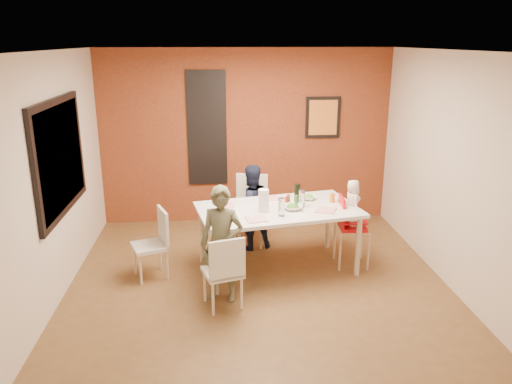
{
  "coord_description": "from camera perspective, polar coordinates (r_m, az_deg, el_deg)",
  "views": [
    {
      "loc": [
        -0.47,
        -5.42,
        2.81
      ],
      "look_at": [
        0.0,
        0.3,
        1.05
      ],
      "focal_mm": 35.0,
      "sensor_mm": 36.0,
      "label": 1
    }
  ],
  "objects": [
    {
      "name": "art_print_frame",
      "position": [
        7.9,
        7.65,
        8.45
      ],
      "size": [
        0.54,
        0.03,
        0.64
      ],
      "primitive_type": "cube",
      "color": "black",
      "rests_on": "wall_back"
    },
    {
      "name": "ground",
      "position": [
        6.13,
        0.23,
        -10.26
      ],
      "size": [
        4.5,
        4.5,
        0.0
      ],
      "primitive_type": "plane",
      "color": "brown",
      "rests_on": "ground"
    },
    {
      "name": "salad_bowl_a",
      "position": [
        6.12,
        4.22,
        -1.76
      ],
      "size": [
        0.26,
        0.26,
        0.06
      ],
      "primitive_type": "imported",
      "rotation": [
        0.0,
        0.0,
        0.09
      ],
      "color": "white",
      "rests_on": "dining_table"
    },
    {
      "name": "condiment_red",
      "position": [
        6.22,
        3.48,
        -1.07
      ],
      "size": [
        0.03,
        0.03,
        0.13
      ],
      "primitive_type": "cylinder",
      "color": "red",
      "rests_on": "dining_table"
    },
    {
      "name": "sippy_cup",
      "position": [
        6.45,
        8.7,
        -0.66
      ],
      "size": [
        0.07,
        0.07,
        0.12
      ],
      "primitive_type": "cylinder",
      "color": "orange",
      "rests_on": "dining_table"
    },
    {
      "name": "dining_table",
      "position": [
        6.2,
        2.53,
        -2.48
      ],
      "size": [
        2.12,
        1.44,
        0.81
      ],
      "rotation": [
        0.0,
        0.0,
        0.19
      ],
      "color": "white",
      "rests_on": "ground"
    },
    {
      "name": "high_chair",
      "position": [
        6.47,
        10.6,
        -3.64
      ],
      "size": [
        0.41,
        0.41,
        0.93
      ],
      "rotation": [
        0.0,
        0.0,
        1.52
      ],
      "color": "red",
      "rests_on": "ground"
    },
    {
      "name": "picture_window_frame",
      "position": [
        6.03,
        -21.51,
        3.77
      ],
      "size": [
        0.05,
        1.7,
        1.3
      ],
      "primitive_type": "cube",
      "color": "black",
      "rests_on": "wall_left"
    },
    {
      "name": "plate_far_mid",
      "position": [
        6.54,
        1.74,
        -0.69
      ],
      "size": [
        0.24,
        0.24,
        0.01
      ],
      "primitive_type": "cube",
      "rotation": [
        0.0,
        0.0,
        0.1
      ],
      "color": "white",
      "rests_on": "dining_table"
    },
    {
      "name": "plate_far_left",
      "position": [
        6.27,
        -3.46,
        -1.51
      ],
      "size": [
        0.22,
        0.22,
        0.01
      ],
      "primitive_type": "cube",
      "rotation": [
        0.0,
        0.0,
        -0.05
      ],
      "color": "white",
      "rests_on": "dining_table"
    },
    {
      "name": "paper_towel_roll",
      "position": [
        5.99,
        0.88,
        -1.01
      ],
      "size": [
        0.12,
        0.12,
        0.28
      ],
      "primitive_type": "cylinder",
      "color": "white",
      "rests_on": "dining_table"
    },
    {
      "name": "wine_bottle",
      "position": [
        6.25,
        4.72,
        -0.3
      ],
      "size": [
        0.07,
        0.07,
        0.28
      ],
      "primitive_type": "cylinder",
      "color": "black",
      "rests_on": "dining_table"
    },
    {
      "name": "glassblock_surround",
      "position": [
        7.75,
        -5.62,
        7.23
      ],
      "size": [
        0.6,
        0.03,
        1.76
      ],
      "primitive_type": "cube",
      "color": "black",
      "rests_on": "wall_back"
    },
    {
      "name": "plate_near_right",
      "position": [
        6.13,
        7.93,
        -2.07
      ],
      "size": [
        0.31,
        0.31,
        0.01
      ],
      "primitive_type": "cube",
      "rotation": [
        0.0,
        0.0,
        -0.42
      ],
      "color": "white",
      "rests_on": "dining_table"
    },
    {
      "name": "condiment_brown",
      "position": [
        6.23,
        3.74,
        -0.96
      ],
      "size": [
        0.04,
        0.04,
        0.15
      ],
      "primitive_type": "cylinder",
      "color": "brown",
      "rests_on": "dining_table"
    },
    {
      "name": "chair_far",
      "position": [
        7.12,
        -0.6,
        -1.51
      ],
      "size": [
        0.54,
        0.54,
        0.98
      ],
      "rotation": [
        0.0,
        0.0,
        -0.23
      ],
      "color": "silver",
      "rests_on": "ground"
    },
    {
      "name": "wall_back",
      "position": [
        7.83,
        -1.17,
        6.29
      ],
      "size": [
        4.5,
        0.02,
        2.7
      ],
      "primitive_type": "cube",
      "color": "beige",
      "rests_on": "ground"
    },
    {
      "name": "brick_accent_wall",
      "position": [
        7.81,
        -1.16,
        6.26
      ],
      "size": [
        4.5,
        0.02,
        2.7
      ],
      "primitive_type": "cube",
      "color": "maroon",
      "rests_on": "ground"
    },
    {
      "name": "condiment_green",
      "position": [
        6.21,
        4.63,
        -1.04
      ],
      "size": [
        0.04,
        0.04,
        0.15
      ],
      "primitive_type": "cylinder",
      "color": "#387928",
      "rests_on": "dining_table"
    },
    {
      "name": "wall_right",
      "position": [
        6.24,
        21.32,
        2.32
      ],
      "size": [
        0.02,
        4.5,
        2.7
      ],
      "primitive_type": "cube",
      "color": "beige",
      "rests_on": "ground"
    },
    {
      "name": "toddler",
      "position": [
        6.38,
        10.94,
        -1.23
      ],
      "size": [
        0.22,
        0.31,
        0.59
      ],
      "primitive_type": "imported",
      "rotation": [
        0.0,
        0.0,
        1.69
      ],
      "color": "silver",
      "rests_on": "high_chair"
    },
    {
      "name": "wall_left",
      "position": [
        5.89,
        -22.11,
        1.41
      ],
      "size": [
        0.02,
        4.5,
        2.7
      ],
      "primitive_type": "cube",
      "color": "beige",
      "rests_on": "ground"
    },
    {
      "name": "picture_window_pane",
      "position": [
        6.02,
        -21.37,
        3.77
      ],
      "size": [
        0.02,
        1.55,
        1.15
      ],
      "primitive_type": "cube",
      "color": "black",
      "rests_on": "wall_left"
    },
    {
      "name": "child_near",
      "position": [
        5.51,
        -3.94,
        -5.98
      ],
      "size": [
        0.54,
        0.42,
        1.32
      ],
      "primitive_type": "imported",
      "rotation": [
        0.0,
        0.0,
        -0.25
      ],
      "color": "#52513A",
      "rests_on": "ground"
    },
    {
      "name": "wine_glass_a",
      "position": [
        5.88,
        2.92,
        -1.71
      ],
      "size": [
        0.08,
        0.08,
        0.22
      ],
      "primitive_type": "cylinder",
      "color": "silver",
      "rests_on": "dining_table"
    },
    {
      "name": "wall_front",
      "position": [
        3.53,
        3.4,
        -7.48
      ],
      "size": [
        4.5,
        0.02,
        2.7
      ],
      "primitive_type": "cube",
      "color": "beige",
      "rests_on": "ground"
    },
    {
      "name": "chair_near",
      "position": [
        5.38,
        -3.62,
        -8.78
      ],
      "size": [
        0.49,
        0.49,
        0.84
      ],
      "rotation": [
        0.0,
        0.0,
        3.44
      ],
      "color": "silver",
      "rests_on": "ground"
    },
    {
      "name": "chair_left",
      "position": [
        6.22,
        -11.41,
        -5.37
      ],
      "size": [
        0.51,
        0.51,
        0.85
      ],
      "rotation": [
        0.0,
        0.0,
        5.07
      ],
      "color": "beige",
      "rests_on": "ground"
    },
    {
      "name": "salad_bowl_b",
      "position": [
        6.53,
        6.0,
        -0.66
      ],
      "size": [
        0.26,
        0.26,
        0.05
      ],
      "primitive_type": "imported",
      "rotation": [
        0.0,
        0.0,
        -0.43
      ],
      "color": "white",
      "rests_on": "dining_table"
    },
    {
      "name": "glassblock_strip",
      "position": [
        7.75,
        -5.62,
        7.23
      ],
      "size": [
        0.55,
        0.03,
        1.7
      ],
      "primitive_type": "cube",
      "color": "silver",
      "rests_on": "wall_back"
    },
    {
      "name": "art_print_canvas",
      "position": [
        7.89,
        7.68,
        8.43
      ],
      "size": [
        0.44,
        0.01,
        0.54
      ],
      "primitive_type": "cube",
      "color": "orange",
      "rests_on": "wall_back"
    },
    {
      "name": "ceiling",
      "position": [
        5.45,
        0.27,
        15.87
      ],
      "size": [
        4.5,
        4.5,
        0.02
      ],
      "primitive_type": "cube",
      "color": "silver",
      "rests_on": "wall_back"
    },
    {
      "name": "child_far",
      "position": [
        6.87,
        -0.62,
        -1.74
      ],
      "size": [
        0.69,
        0.61,
        1.2
      ],
      "primitive_type": "imported",
      "rotation": [
        0.0,
        0.0,
        3.46
      ],
      "color": "black",
      "rests_on": "ground"
    },
    {
      "name": "wine_glass_b",
      "position": [
        6.2,
        5.25,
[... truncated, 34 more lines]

